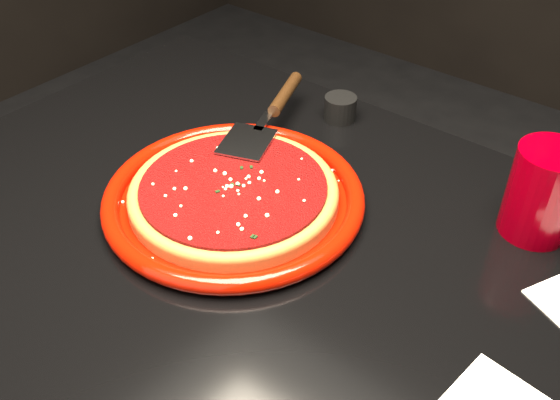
% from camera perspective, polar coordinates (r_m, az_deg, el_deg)
% --- Properties ---
extents(plate, '(0.48, 0.48, 0.03)m').
position_cam_1_polar(plate, '(0.89, -4.23, 0.27)').
color(plate, '#830A02').
rests_on(plate, table).
extents(pizza_crust, '(0.38, 0.38, 0.01)m').
position_cam_1_polar(pizza_crust, '(0.88, -4.25, 0.48)').
color(pizza_crust, brown).
rests_on(pizza_crust, plate).
extents(pizza_crust_rim, '(0.38, 0.38, 0.02)m').
position_cam_1_polar(pizza_crust_rim, '(0.88, -4.27, 0.86)').
color(pizza_crust_rim, brown).
rests_on(pizza_crust_rim, plate).
extents(pizza_sauce, '(0.34, 0.34, 0.01)m').
position_cam_1_polar(pizza_sauce, '(0.88, -4.29, 1.14)').
color(pizza_sauce, '#6A0B0A').
rests_on(pizza_sauce, plate).
extents(parmesan_dusting, '(0.26, 0.26, 0.01)m').
position_cam_1_polar(parmesan_dusting, '(0.87, -4.31, 1.53)').
color(parmesan_dusting, beige).
rests_on(parmesan_dusting, plate).
extents(basil_flecks, '(0.23, 0.23, 0.00)m').
position_cam_1_polar(basil_flecks, '(0.87, -4.30, 1.47)').
color(basil_flecks, black).
rests_on(basil_flecks, plate).
extents(pizza_server, '(0.19, 0.32, 0.02)m').
position_cam_1_polar(pizza_server, '(1.01, -1.02, 7.86)').
color(pizza_server, '#AFB2B7').
rests_on(pizza_server, plate).
extents(cup, '(0.11, 0.11, 0.13)m').
position_cam_1_polar(cup, '(0.88, 22.91, 0.65)').
color(cup, '#82000B').
rests_on(cup, table).
extents(ramekin, '(0.07, 0.07, 0.04)m').
position_cam_1_polar(ramekin, '(1.08, 5.53, 8.36)').
color(ramekin, black).
rests_on(ramekin, table).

